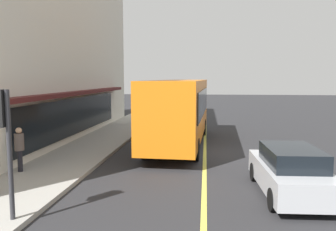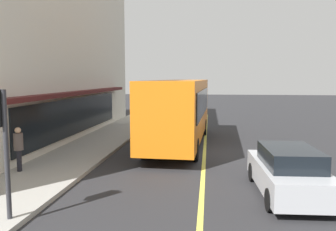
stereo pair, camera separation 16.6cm
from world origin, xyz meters
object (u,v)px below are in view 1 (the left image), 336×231
bus (180,108)px  pedestrian_by_curb (19,145)px  traffic_light (2,123)px  car_silver (290,172)px

bus → pedestrian_by_curb: (-6.63, 5.44, -0.84)m
traffic_light → pedestrian_by_curb: 4.84m
traffic_light → pedestrian_by_curb: traffic_light is taller
bus → car_silver: (-7.79, -4.02, -1.24)m
traffic_light → car_silver: bearing=-68.0°
traffic_light → bus: bearing=-17.8°
car_silver → pedestrian_by_curb: size_ratio=2.64×
bus → pedestrian_by_curb: 8.62m
traffic_light → pedestrian_by_curb: bearing=25.2°
car_silver → pedestrian_by_curb: pedestrian_by_curb is taller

